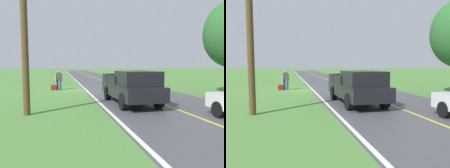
{
  "view_description": "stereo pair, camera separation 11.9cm",
  "coord_description": "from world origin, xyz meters",
  "views": [
    {
      "loc": [
        1.06,
        18.62,
        2.15
      ],
      "look_at": [
        -1.73,
        6.94,
        1.09
      ],
      "focal_mm": 35.53,
      "sensor_mm": 36.0,
      "label": 1
    },
    {
      "loc": [
        0.94,
        18.65,
        2.15
      ],
      "look_at": [
        -1.73,
        6.94,
        1.09
      ],
      "focal_mm": 35.53,
      "sensor_mm": 36.0,
      "label": 2
    }
  ],
  "objects": [
    {
      "name": "lane_centre_line",
      "position": [
        -4.42,
        0.0,
        0.01
      ],
      "size": [
        0.14,
        117.6,
        0.0
      ],
      "primitive_type": "cube",
      "color": "gold",
      "rests_on": "ground"
    },
    {
      "name": "ground_plane",
      "position": [
        0.0,
        0.0,
        0.0
      ],
      "size": [
        200.0,
        200.0,
        0.0
      ],
      "primitive_type": "plane",
      "color": "#4C7F38"
    },
    {
      "name": "hitchhiker_walking",
      "position": [
        1.11,
        -0.59,
        0.98
      ],
      "size": [
        0.62,
        0.51,
        1.75
      ],
      "color": "navy",
      "rests_on": "ground"
    },
    {
      "name": "pickup_truck_passing",
      "position": [
        -2.76,
        7.25,
        0.97
      ],
      "size": [
        2.17,
        5.43,
        1.82
      ],
      "color": "black",
      "rests_on": "ground"
    },
    {
      "name": "road_surface",
      "position": [
        -4.42,
        0.0,
        0.0
      ],
      "size": [
        6.96,
        120.0,
        0.0
      ],
      "primitive_type": "cube",
      "color": "#47474C",
      "rests_on": "ground"
    },
    {
      "name": "lane_edge_line",
      "position": [
        -1.12,
        0.0,
        0.01
      ],
      "size": [
        0.16,
        117.6,
        0.0
      ],
      "primitive_type": "cube",
      "color": "silver",
      "rests_on": "ground"
    },
    {
      "name": "suitcase_carried",
      "position": [
        1.52,
        -0.47,
        0.23
      ],
      "size": [
        0.48,
        0.24,
        0.45
      ],
      "primitive_type": "cube",
      "rotation": [
        0.0,
        0.0,
        1.67
      ],
      "color": "maroon",
      "rests_on": "ground"
    },
    {
      "name": "utility_pole_roadside",
      "position": [
        2.43,
        8.72,
        3.64
      ],
      "size": [
        0.28,
        0.28,
        7.28
      ],
      "primitive_type": "cylinder",
      "color": "brown",
      "rests_on": "ground"
    }
  ]
}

